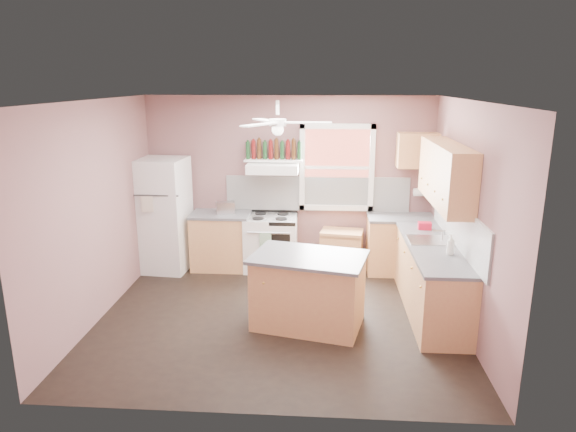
# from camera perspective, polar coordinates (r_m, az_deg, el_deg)

# --- Properties ---
(floor) EXTENTS (4.50, 4.50, 0.00)m
(floor) POSITION_cam_1_polar(r_m,az_deg,el_deg) (6.69, -1.05, -11.06)
(floor) COLOR black
(floor) RESTS_ON ground
(ceiling) EXTENTS (4.50, 4.50, 0.00)m
(ceiling) POSITION_cam_1_polar(r_m,az_deg,el_deg) (6.02, -1.17, 12.72)
(ceiling) COLOR white
(ceiling) RESTS_ON ground
(wall_back) EXTENTS (4.50, 0.05, 2.70)m
(wall_back) POSITION_cam_1_polar(r_m,az_deg,el_deg) (8.19, 0.12, 3.80)
(wall_back) COLOR #7B5453
(wall_back) RESTS_ON ground
(wall_right) EXTENTS (0.05, 4.00, 2.70)m
(wall_right) POSITION_cam_1_polar(r_m,az_deg,el_deg) (6.44, 19.51, -0.17)
(wall_right) COLOR #7B5453
(wall_right) RESTS_ON ground
(wall_left) EXTENTS (0.05, 4.00, 2.70)m
(wall_left) POSITION_cam_1_polar(r_m,az_deg,el_deg) (6.80, -20.57, 0.51)
(wall_left) COLOR #7B5453
(wall_left) RESTS_ON ground
(backsplash_back) EXTENTS (2.90, 0.03, 0.55)m
(backsplash_back) POSITION_cam_1_polar(r_m,az_deg,el_deg) (8.17, 3.26, 2.49)
(backsplash_back) COLOR white
(backsplash_back) RESTS_ON wall_back
(backsplash_right) EXTENTS (0.03, 2.60, 0.55)m
(backsplash_right) POSITION_cam_1_polar(r_m,az_deg,el_deg) (6.75, 18.40, -0.93)
(backsplash_right) COLOR white
(backsplash_right) RESTS_ON wall_right
(window_view) EXTENTS (1.00, 0.02, 1.20)m
(window_view) POSITION_cam_1_polar(r_m,az_deg,el_deg) (8.09, 5.44, 5.39)
(window_view) COLOR brown
(window_view) RESTS_ON wall_back
(window_frame) EXTENTS (1.16, 0.07, 1.36)m
(window_frame) POSITION_cam_1_polar(r_m,az_deg,el_deg) (8.06, 5.44, 5.36)
(window_frame) COLOR white
(window_frame) RESTS_ON wall_back
(refrigerator) EXTENTS (0.81, 0.79, 1.77)m
(refrigerator) POSITION_cam_1_polar(r_m,az_deg,el_deg) (8.24, -13.75, 0.12)
(refrigerator) COLOR white
(refrigerator) RESTS_ON floor
(base_cabinet_left) EXTENTS (0.90, 0.60, 0.86)m
(base_cabinet_left) POSITION_cam_1_polar(r_m,az_deg,el_deg) (8.24, -7.41, -2.86)
(base_cabinet_left) COLOR #BF7D4F
(base_cabinet_left) RESTS_ON floor
(counter_left) EXTENTS (0.92, 0.62, 0.04)m
(counter_left) POSITION_cam_1_polar(r_m,az_deg,el_deg) (8.12, -7.52, 0.16)
(counter_left) COLOR #515154
(counter_left) RESTS_ON base_cabinet_left
(toaster) EXTENTS (0.31, 0.23, 0.18)m
(toaster) POSITION_cam_1_polar(r_m,az_deg,el_deg) (8.08, -6.98, 0.92)
(toaster) COLOR silver
(toaster) RESTS_ON counter_left
(stove) EXTENTS (0.81, 0.64, 0.86)m
(stove) POSITION_cam_1_polar(r_m,az_deg,el_deg) (8.13, -1.90, -3.00)
(stove) COLOR white
(stove) RESTS_ON floor
(range_hood) EXTENTS (0.78, 0.50, 0.14)m
(range_hood) POSITION_cam_1_polar(r_m,az_deg,el_deg) (7.89, -1.68, 5.36)
(range_hood) COLOR white
(range_hood) RESTS_ON wall_back
(bottle_shelf) EXTENTS (0.90, 0.26, 0.03)m
(bottle_shelf) POSITION_cam_1_polar(r_m,az_deg,el_deg) (7.99, -1.61, 6.21)
(bottle_shelf) COLOR white
(bottle_shelf) RESTS_ON range_hood
(cart) EXTENTS (0.70, 0.52, 0.64)m
(cart) POSITION_cam_1_polar(r_m,az_deg,el_deg) (8.18, 5.95, -3.78)
(cart) COLOR #BF7D4F
(cart) RESTS_ON floor
(base_cabinet_corner) EXTENTS (1.00, 0.60, 0.86)m
(base_cabinet_corner) POSITION_cam_1_polar(r_m,az_deg,el_deg) (8.18, 12.31, -3.23)
(base_cabinet_corner) COLOR #BF7D4F
(base_cabinet_corner) RESTS_ON floor
(base_cabinet_right) EXTENTS (0.60, 2.20, 0.86)m
(base_cabinet_right) POSITION_cam_1_polar(r_m,az_deg,el_deg) (6.92, 15.59, -6.85)
(base_cabinet_right) COLOR #BF7D4F
(base_cabinet_right) RESTS_ON floor
(counter_corner) EXTENTS (1.02, 0.62, 0.04)m
(counter_corner) POSITION_cam_1_polar(r_m,az_deg,el_deg) (8.05, 12.49, -0.19)
(counter_corner) COLOR #515154
(counter_corner) RESTS_ON base_cabinet_corner
(counter_right) EXTENTS (0.62, 2.22, 0.04)m
(counter_right) POSITION_cam_1_polar(r_m,az_deg,el_deg) (6.77, 15.77, -3.30)
(counter_right) COLOR #515154
(counter_right) RESTS_ON base_cabinet_right
(sink) EXTENTS (0.55, 0.45, 0.03)m
(sink) POSITION_cam_1_polar(r_m,az_deg,el_deg) (6.95, 15.45, -2.67)
(sink) COLOR silver
(sink) RESTS_ON counter_right
(faucet) EXTENTS (0.03, 0.03, 0.14)m
(faucet) POSITION_cam_1_polar(r_m,az_deg,el_deg) (6.96, 16.79, -2.09)
(faucet) COLOR silver
(faucet) RESTS_ON sink
(upper_cabinet_right) EXTENTS (0.33, 1.80, 0.76)m
(upper_cabinet_right) POSITION_cam_1_polar(r_m,az_deg,el_deg) (6.77, 17.13, 4.48)
(upper_cabinet_right) COLOR #BF7D4F
(upper_cabinet_right) RESTS_ON wall_right
(upper_cabinet_corner) EXTENTS (0.60, 0.33, 0.52)m
(upper_cabinet_corner) POSITION_cam_1_polar(r_m,az_deg,el_deg) (8.02, 14.19, 7.09)
(upper_cabinet_corner) COLOR #BF7D4F
(upper_cabinet_corner) RESTS_ON wall_back
(paper_towel) EXTENTS (0.26, 0.12, 0.12)m
(paper_towel) POSITION_cam_1_polar(r_m,az_deg,el_deg) (8.18, 14.69, 2.57)
(paper_towel) COLOR white
(paper_towel) RESTS_ON wall_back
(island) EXTENTS (1.41, 1.07, 0.86)m
(island) POSITION_cam_1_polar(r_m,az_deg,el_deg) (6.31, 2.28, -8.44)
(island) COLOR #BF7D4F
(island) RESTS_ON floor
(island_top) EXTENTS (1.50, 1.15, 0.04)m
(island_top) POSITION_cam_1_polar(r_m,az_deg,el_deg) (6.15, 2.32, -4.58)
(island_top) COLOR #515154
(island_top) RESTS_ON island
(ceiling_fan_hub) EXTENTS (0.20, 0.20, 0.08)m
(ceiling_fan_hub) POSITION_cam_1_polar(r_m,az_deg,el_deg) (6.03, -1.16, 10.35)
(ceiling_fan_hub) COLOR white
(ceiling_fan_hub) RESTS_ON ceiling
(soap_bottle) EXTENTS (0.13, 0.13, 0.25)m
(soap_bottle) POSITION_cam_1_polar(r_m,az_deg,el_deg) (6.43, 17.63, -3.06)
(soap_bottle) COLOR silver
(soap_bottle) RESTS_ON counter_right
(red_caddy) EXTENTS (0.19, 0.13, 0.10)m
(red_caddy) POSITION_cam_1_polar(r_m,az_deg,el_deg) (7.43, 14.94, -1.06)
(red_caddy) COLOR red
(red_caddy) RESTS_ON counter_right
(wine_bottles) EXTENTS (0.86, 0.06, 0.31)m
(wine_bottles) POSITION_cam_1_polar(r_m,az_deg,el_deg) (7.97, -1.61, 7.34)
(wine_bottles) COLOR #143819
(wine_bottles) RESTS_ON bottle_shelf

